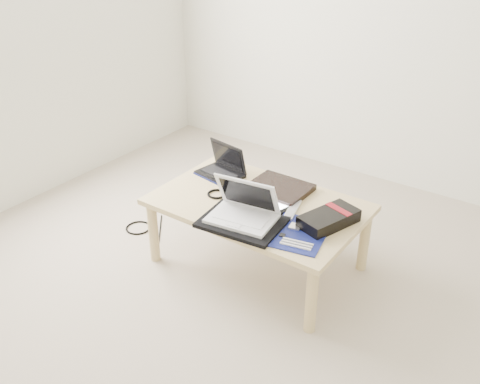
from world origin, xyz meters
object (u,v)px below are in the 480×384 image
Objects in this scene: netbook at (222,168)px; white_laptop at (244,210)px; coffee_table at (258,210)px; gpu_box at (329,219)px.

netbook is 0.81× the size of white_laptop.
coffee_table is 3.12× the size of white_laptop.
white_laptop is 0.42m from gpu_box.
white_laptop is at bearing -77.21° from coffee_table.
netbook reaches higher than coffee_table.
coffee_table is at bearing 102.79° from white_laptop.
netbook is at bearing 138.18° from white_laptop.
coffee_table is 0.24m from white_laptop.
gpu_box is at bearing 2.15° from coffee_table.
coffee_table is 0.42m from gpu_box.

